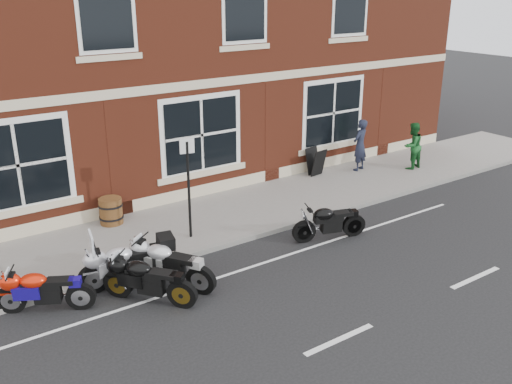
% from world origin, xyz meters
% --- Properties ---
extents(ground, '(80.00, 80.00, 0.00)m').
position_xyz_m(ground, '(0.00, 0.00, 0.00)').
color(ground, black).
rests_on(ground, ground).
extents(sidewalk, '(30.00, 3.00, 0.12)m').
position_xyz_m(sidewalk, '(0.00, 3.00, 0.06)').
color(sidewalk, slate).
rests_on(sidewalk, ground).
extents(kerb, '(30.00, 0.16, 0.12)m').
position_xyz_m(kerb, '(0.00, 1.42, 0.06)').
color(kerb, slate).
rests_on(kerb, ground).
extents(moto_touring_silver, '(2.11, 0.63, 1.40)m').
position_xyz_m(moto_touring_silver, '(-2.37, 1.01, 0.57)').
color(moto_touring_silver, black).
rests_on(moto_touring_silver, ground).
extents(moto_sport_red, '(1.72, 1.03, 0.85)m').
position_xyz_m(moto_sport_red, '(-4.06, 1.01, 0.49)').
color(moto_sport_red, black).
rests_on(moto_sport_red, ground).
extents(moto_sport_black, '(1.36, 1.67, 0.91)m').
position_xyz_m(moto_sport_black, '(-2.25, 0.17, 0.52)').
color(moto_sport_black, black).
rests_on(moto_sport_black, ground).
extents(moto_sport_silver, '(1.23, 1.88, 0.96)m').
position_xyz_m(moto_sport_silver, '(-1.62, 0.50, 0.55)').
color(moto_sport_silver, black).
rests_on(moto_sport_silver, ground).
extents(moto_naked_black, '(1.88, 0.71, 0.87)m').
position_xyz_m(moto_naked_black, '(2.66, 0.36, 0.50)').
color(moto_naked_black, black).
rests_on(moto_naked_black, ground).
extents(pedestrian_left, '(0.72, 0.57, 1.72)m').
position_xyz_m(pedestrian_left, '(7.00, 3.68, 0.98)').
color(pedestrian_left, black).
rests_on(pedestrian_left, sidewalk).
extents(pedestrian_right, '(0.81, 0.66, 1.57)m').
position_xyz_m(pedestrian_right, '(8.57, 2.81, 0.91)').
color(pedestrian_right, '#175221').
rests_on(pedestrian_right, sidewalk).
extents(a_board_sign, '(0.57, 0.42, 0.89)m').
position_xyz_m(a_board_sign, '(5.47, 4.11, 0.56)').
color(a_board_sign, black).
rests_on(a_board_sign, sidewalk).
extents(barrel_planter, '(0.62, 0.62, 0.69)m').
position_xyz_m(barrel_planter, '(-1.48, 4.11, 0.47)').
color(barrel_planter, '#512D15').
rests_on(barrel_planter, sidewalk).
extents(parking_sign, '(0.35, 0.10, 2.50)m').
position_xyz_m(parking_sign, '(-0.19, 2.20, 1.56)').
color(parking_sign, black).
rests_on(parking_sign, sidewalk).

